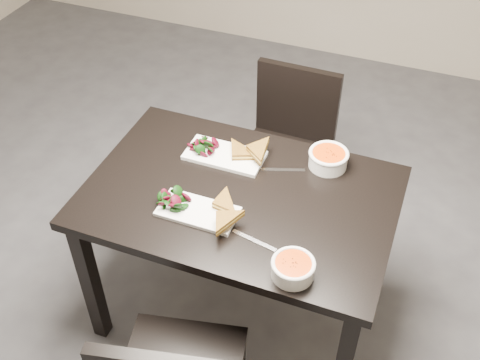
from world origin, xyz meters
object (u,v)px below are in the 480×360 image
Objects in this scene: soup_bowl_near at (293,268)px; plate_far at (225,155)px; chair_far at (288,141)px; table at (240,211)px; plate_near at (198,212)px; soup_bowl_far at (328,158)px.

soup_bowl_near is 0.67m from plate_far.
chair_far is 2.60× the size of plate_far.
plate_far is (-0.14, 0.18, 0.11)m from table.
plate_near is 0.45m from soup_bowl_near.
chair_far is 0.60m from plate_far.
chair_far reaches higher than table.
plate_far is (-0.13, -0.52, 0.27)m from chair_far.
soup_bowl_far is at bearing 93.35° from soup_bowl_near.
chair_far is 0.91m from plate_near.
table is at bearing 134.91° from soup_bowl_near.
table is 0.73m from chair_far.
plate_far is (-0.45, 0.49, -0.03)m from soup_bowl_near.
soup_bowl_near is at bearing -45.09° from table.
soup_bowl_near is at bearing -20.18° from plate_near.
soup_bowl_far is at bearing 13.61° from plate_far.
table is 8.02× the size of soup_bowl_near.
table is at bearing -134.04° from soup_bowl_far.
plate_near is at bearing -124.65° from table.
soup_bowl_near reaches higher than plate_far.
table is 0.22m from plate_near.
chair_far is at bearing 83.61° from plate_near.
table is 4.02× the size of plate_near.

